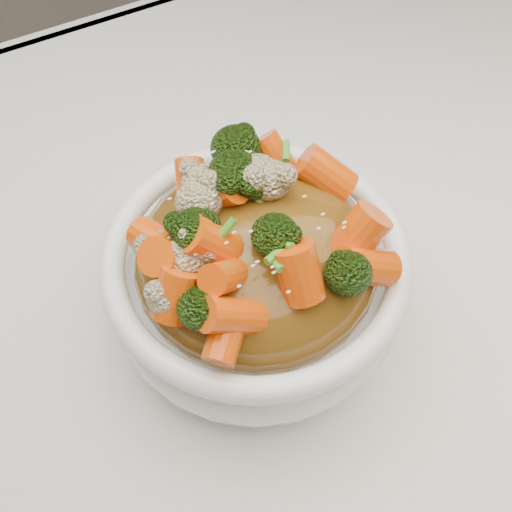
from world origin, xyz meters
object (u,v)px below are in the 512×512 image
bowl (256,281)px  broccoli (256,202)px  dining_table (279,413)px  carrots (256,201)px

bowl → broccoli: bearing=0.0°
dining_table → carrots: carrots is taller
dining_table → bowl: (-0.05, -0.03, 0.42)m
carrots → bowl: bearing=0.0°
broccoli → carrots: bearing=0.0°
dining_table → carrots: bearing=-149.4°
dining_table → broccoli: (-0.05, -0.03, 0.51)m
bowl → carrots: (0.00, 0.00, 0.09)m
dining_table → broccoli: bearing=-149.4°
dining_table → broccoli: size_ratio=7.05×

